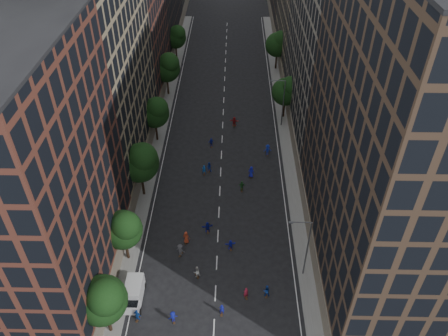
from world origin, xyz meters
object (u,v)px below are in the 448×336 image
(streetlamp_near, at_px, (306,246))
(streetlamp_far, at_px, (282,101))
(skater_1, at_px, (222,309))
(skater_2, at_px, (266,291))
(cargo_van, at_px, (134,293))

(streetlamp_near, bearing_deg, streetlamp_far, 90.00)
(streetlamp_near, relative_size, streetlamp_far, 1.00)
(streetlamp_near, bearing_deg, skater_1, -149.28)
(streetlamp_near, bearing_deg, skater_2, -144.63)
(cargo_van, bearing_deg, streetlamp_near, 11.55)
(streetlamp_near, relative_size, skater_1, 5.77)
(streetlamp_near, relative_size, skater_2, 5.36)
(skater_1, xyz_separation_m, skater_2, (5.11, 2.52, 0.06))
(streetlamp_far, bearing_deg, skater_2, -97.00)
(streetlamp_far, xyz_separation_m, skater_1, (-9.55, -38.68, -4.38))
(cargo_van, distance_m, skater_2, 15.26)
(cargo_van, bearing_deg, skater_1, -9.20)
(streetlamp_near, relative_size, cargo_van, 2.08)
(streetlamp_near, distance_m, cargo_van, 20.47)
(streetlamp_far, relative_size, cargo_van, 2.08)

